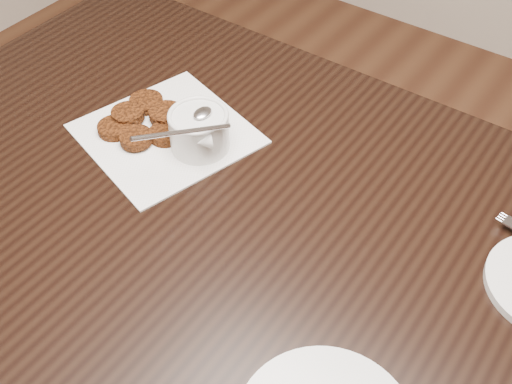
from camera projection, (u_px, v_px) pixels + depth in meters
table at (249, 350)px, 1.24m from camera, size 1.44×0.93×0.75m
napkin at (166, 134)px, 1.12m from camera, size 0.33×0.33×0.00m
sauce_ramekin at (198, 114)px, 1.05m from camera, size 0.17×0.17×0.14m
patty_cluster at (137, 124)px, 1.12m from camera, size 0.24×0.24×0.02m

